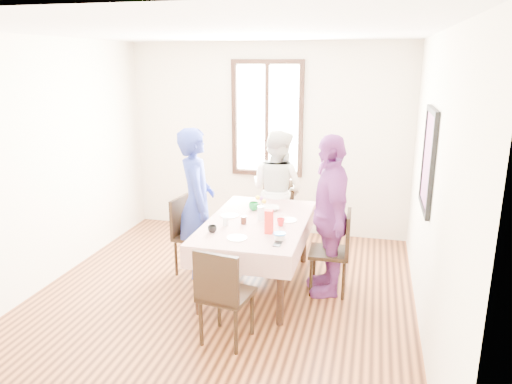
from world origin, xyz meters
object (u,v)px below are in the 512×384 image
dining_table (257,254)px  chair_right (329,252)px  chair_far (277,216)px  chair_near (227,294)px  person_far (277,191)px  person_right (329,215)px  chair_left (195,236)px  person_left (196,203)px

dining_table → chair_right: size_ratio=1.80×
chair_far → chair_near: same height
person_far → person_right: person_right is taller
chair_right → chair_near: size_ratio=1.00×
chair_far → chair_left: bearing=43.6°
chair_right → chair_left: bearing=84.4°
chair_near → person_left: (-0.77, 1.28, 0.41)m
chair_right → chair_far: (-0.79, 1.08, 0.00)m
dining_table → person_far: size_ratio=1.02×
dining_table → chair_left: chair_left is taller
chair_far → person_far: (0.00, -0.02, 0.35)m
chair_near → person_left: size_ratio=0.53×
chair_right → person_far: (-0.79, 1.06, 0.35)m
chair_left → chair_right: size_ratio=1.00×
chair_right → chair_far: same height
dining_table → person_right: size_ratio=0.95×
chair_left → person_right: (1.55, -0.10, 0.41)m
chair_near → person_far: 2.26m
chair_near → person_far: size_ratio=0.57×
chair_right → chair_near: same height
chair_right → person_right: 0.41m
chair_near → chair_far: bearing=99.6°
chair_left → person_far: size_ratio=0.57×
person_right → chair_right: bearing=74.6°
dining_table → person_right: person_right is taller
chair_far → person_left: person_left is taller
chair_near → person_right: person_right is taller
chair_left → person_far: person_far is taller
dining_table → person_right: bearing=3.8°
dining_table → person_far: bearing=90.0°
dining_table → person_far: 1.19m
person_left → person_far: size_ratio=1.08×
dining_table → person_left: (-0.77, 0.15, 0.49)m
chair_far → person_right: 1.38m
chair_far → chair_near: 2.26m
chair_left → person_right: size_ratio=0.52×
chair_far → person_left: (-0.77, -0.97, 0.41)m
dining_table → person_left: bearing=168.6°
person_left → person_right: 1.53m
chair_left → chair_right: 1.58m
dining_table → person_left: person_left is taller
person_far → person_left: bearing=76.1°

